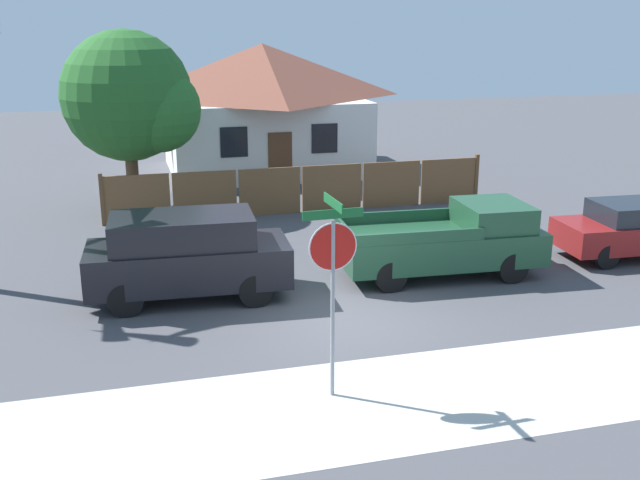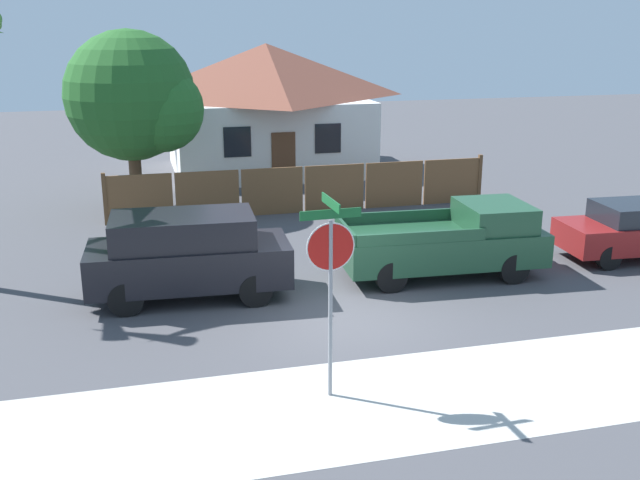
{
  "view_description": "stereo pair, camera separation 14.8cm",
  "coord_description": "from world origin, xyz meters",
  "px_view_note": "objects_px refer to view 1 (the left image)",
  "views": [
    {
      "loc": [
        -4.32,
        -13.94,
        6.05
      ],
      "look_at": [
        -0.41,
        0.48,
        1.6
      ],
      "focal_mm": 42.0,
      "sensor_mm": 36.0,
      "label": 1
    },
    {
      "loc": [
        -4.18,
        -13.98,
        6.05
      ],
      "look_at": [
        -0.41,
        0.48,
        1.6
      ],
      "focal_mm": 42.0,
      "sensor_mm": 36.0,
      "label": 2
    }
  ],
  "objects_px": {
    "house": "(263,106)",
    "orange_pickup": "(448,241)",
    "parked_sedan": "(634,229)",
    "stop_sign": "(333,263)",
    "oak_tree": "(134,99)",
    "red_suv": "(187,254)"
  },
  "relations": [
    {
      "from": "house",
      "to": "oak_tree",
      "type": "bearing_deg",
      "value": -132.9
    },
    {
      "from": "house",
      "to": "orange_pickup",
      "type": "height_order",
      "value": "house"
    },
    {
      "from": "orange_pickup",
      "to": "house",
      "type": "bearing_deg",
      "value": 100.46
    },
    {
      "from": "red_suv",
      "to": "stop_sign",
      "type": "height_order",
      "value": "stop_sign"
    },
    {
      "from": "parked_sedan",
      "to": "stop_sign",
      "type": "xyz_separation_m",
      "value": [
        -9.7,
        -5.18,
        1.57
      ]
    },
    {
      "from": "house",
      "to": "oak_tree",
      "type": "xyz_separation_m",
      "value": [
        -5.21,
        -5.6,
        0.96
      ]
    },
    {
      "from": "orange_pickup",
      "to": "stop_sign",
      "type": "relative_size",
      "value": 1.47
    },
    {
      "from": "house",
      "to": "orange_pickup",
      "type": "xyz_separation_m",
      "value": [
        1.78,
        -14.11,
        -1.78
      ]
    },
    {
      "from": "house",
      "to": "orange_pickup",
      "type": "distance_m",
      "value": 14.33
    },
    {
      "from": "red_suv",
      "to": "oak_tree",
      "type": "bearing_deg",
      "value": 98.12
    },
    {
      "from": "house",
      "to": "oak_tree",
      "type": "height_order",
      "value": "oak_tree"
    },
    {
      "from": "house",
      "to": "red_suv",
      "type": "relative_size",
      "value": 1.81
    },
    {
      "from": "red_suv",
      "to": "parked_sedan",
      "type": "xyz_separation_m",
      "value": [
        11.55,
        0.0,
        -0.28
      ]
    },
    {
      "from": "red_suv",
      "to": "house",
      "type": "bearing_deg",
      "value": 75.62
    },
    {
      "from": "house",
      "to": "orange_pickup",
      "type": "bearing_deg",
      "value": -82.81
    },
    {
      "from": "red_suv",
      "to": "orange_pickup",
      "type": "height_order",
      "value": "red_suv"
    },
    {
      "from": "house",
      "to": "stop_sign",
      "type": "bearing_deg",
      "value": -97.78
    },
    {
      "from": "house",
      "to": "red_suv",
      "type": "xyz_separation_m",
      "value": [
        -4.49,
        -14.09,
        -1.6
      ]
    },
    {
      "from": "oak_tree",
      "to": "parked_sedan",
      "type": "height_order",
      "value": "oak_tree"
    },
    {
      "from": "orange_pickup",
      "to": "parked_sedan",
      "type": "distance_m",
      "value": 5.29
    },
    {
      "from": "orange_pickup",
      "to": "parked_sedan",
      "type": "xyz_separation_m",
      "value": [
        5.29,
        0.01,
        -0.1
      ]
    },
    {
      "from": "parked_sedan",
      "to": "stop_sign",
      "type": "bearing_deg",
      "value": -148.63
    }
  ]
}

